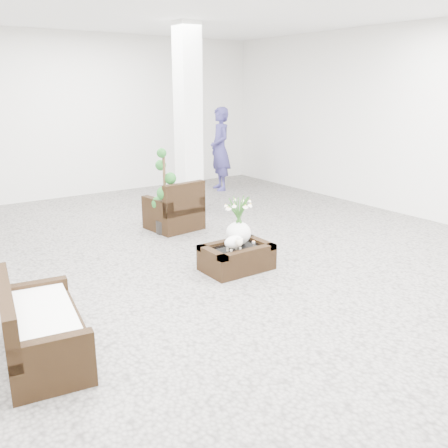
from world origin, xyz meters
TOP-DOWN VIEW (x-y plane):
  - ground at (0.00, 0.00)m, footprint 11.00×11.00m
  - column at (1.20, 2.80)m, footprint 0.40×0.40m
  - coffee_table at (0.10, -0.25)m, footprint 0.90×0.60m
  - sheep_figurine at (-0.02, -0.35)m, footprint 0.28×0.23m
  - planter_narcissus at (0.20, -0.15)m, footprint 0.44×0.44m
  - tealight at (0.40, -0.23)m, footprint 0.04×0.04m
  - armchair at (0.37, 1.95)m, footprint 0.88×0.85m
  - loveseat at (-2.63, -1.02)m, footprint 0.85×1.45m
  - topiary at (0.13, 1.80)m, footprint 0.37×0.37m
  - shopper at (2.88, 4.21)m, footprint 0.62×0.79m

SIDE VIEW (x-z plane):
  - ground at x=0.00m, z-range 0.00..0.00m
  - coffee_table at x=0.10m, z-range 0.00..0.31m
  - tealight at x=0.40m, z-range 0.31..0.34m
  - loveseat at x=-2.63m, z-range 0.00..0.73m
  - sheep_figurine at x=-0.02m, z-range 0.31..0.52m
  - armchair at x=0.37m, z-range 0.00..0.85m
  - topiary at x=0.13m, z-range 0.00..1.40m
  - planter_narcissus at x=0.20m, z-range 0.31..1.11m
  - shopper at x=2.88m, z-range 0.00..1.92m
  - column at x=1.20m, z-range 0.00..3.50m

